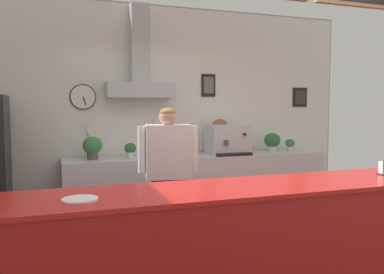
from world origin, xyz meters
TOP-DOWN VIEW (x-y plane):
  - back_wall_assembly at (-0.02, 2.34)m, footprint 5.67×2.91m
  - service_counter at (0.00, -0.43)m, footprint 5.03×0.68m
  - back_prep_counter at (0.45, 2.11)m, footprint 3.61×0.61m
  - shop_worker at (-0.33, 0.93)m, footprint 0.60×0.30m
  - espresso_machine at (0.85, 2.09)m, footprint 0.55×0.47m
  - potted_rosemary at (-0.97, 2.14)m, footprint 0.24×0.24m
  - potted_basil at (-0.51, 2.08)m, footprint 0.15×0.15m
  - potted_oregano at (1.60, 2.15)m, footprint 0.24×0.24m
  - potted_sage at (1.88, 2.11)m, footprint 0.14×0.14m
  - condiment_plate at (-1.27, -0.50)m, footprint 0.21×0.21m

SIDE VIEW (x-z plane):
  - back_prep_counter at x=0.45m, z-range -0.01..0.91m
  - service_counter at x=0.00m, z-range 0.00..1.02m
  - shop_worker at x=-0.33m, z-range 0.05..1.61m
  - potted_sage at x=1.88m, z-range 0.92..1.10m
  - condiment_plate at x=-1.27m, z-range 1.02..1.03m
  - potted_basil at x=-0.51m, z-range 0.93..1.12m
  - potted_oregano at x=1.60m, z-range 0.93..1.21m
  - potted_rosemary at x=-0.97m, z-range 0.93..1.21m
  - espresso_machine at x=0.85m, z-range 0.91..1.32m
  - back_wall_assembly at x=-0.02m, z-range 0.10..3.06m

